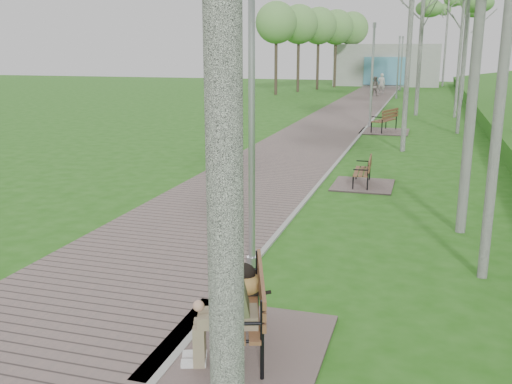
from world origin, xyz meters
TOP-DOWN VIEW (x-y plane):
  - ground at (0.00, 0.00)m, footprint 120.00×120.00m
  - walkway at (-1.75, 21.50)m, footprint 3.50×67.00m
  - kerb at (0.00, 21.50)m, footprint 0.10×67.00m
  - building_north at (-1.50, 50.97)m, footprint 10.00×5.20m
  - bench_main at (0.59, -2.40)m, footprint 1.94×2.16m
  - bench_second at (1.09, 6.52)m, footprint 1.54×1.72m
  - bench_third at (0.86, 17.00)m, footprint 2.03×2.25m
  - lamp_post_near at (0.08, -0.02)m, footprint 0.17×0.17m
  - lamp_post_second at (0.13, 18.25)m, footprint 0.18×0.18m
  - lamp_post_third at (0.39, 34.94)m, footprint 0.17×0.17m
  - lamp_post_far at (0.20, 43.77)m, footprint 0.18×0.18m
  - pedestrian_near at (-1.07, 39.40)m, footprint 0.63×0.45m
  - pedestrian_far at (-1.37, 36.72)m, footprint 0.87×0.77m
  - birch_distant_b at (3.87, 50.99)m, footprint 2.58×2.58m

SIDE VIEW (x-z plane):
  - ground at x=0.00m, z-range 0.00..0.00m
  - walkway at x=-1.75m, z-range 0.00..0.04m
  - kerb at x=0.00m, z-range 0.00..0.05m
  - bench_second at x=1.09m, z-range -0.30..0.65m
  - bench_third at x=0.86m, z-range -0.39..0.86m
  - bench_main at x=0.59m, z-range -0.37..1.33m
  - pedestrian_far at x=-1.37m, z-range 0.00..1.51m
  - pedestrian_near at x=-1.07m, z-range 0.00..1.64m
  - building_north at x=-1.50m, z-range -0.01..3.99m
  - lamp_post_third at x=0.39m, z-range -0.15..4.29m
  - lamp_post_near at x=0.08m, z-range -0.15..4.30m
  - lamp_post_far at x=0.20m, z-range -0.15..4.46m
  - lamp_post_second at x=0.13m, z-range -0.15..4.49m
  - birch_distant_b at x=3.87m, z-range 2.65..11.95m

